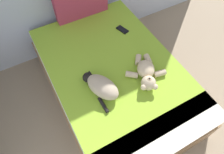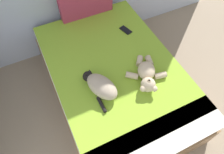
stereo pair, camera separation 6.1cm
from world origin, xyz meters
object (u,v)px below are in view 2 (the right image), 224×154
(bed, at_px, (115,82))
(cat, at_px, (100,86))
(cell_phone, at_px, (126,30))
(teddy_bear, at_px, (147,75))

(bed, xyz_separation_m, cat, (-0.24, -0.18, 0.35))
(bed, distance_m, cell_phone, 0.62)
(cell_phone, bearing_deg, bed, -129.32)
(bed, bearing_deg, cell_phone, 50.68)
(cat, relative_size, cell_phone, 2.73)
(bed, distance_m, teddy_bear, 0.48)
(cat, bearing_deg, cell_phone, 46.15)
(bed, height_order, cat, cat)
(bed, xyz_separation_m, cell_phone, (0.35, 0.43, 0.28))
(bed, relative_size, cat, 4.38)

